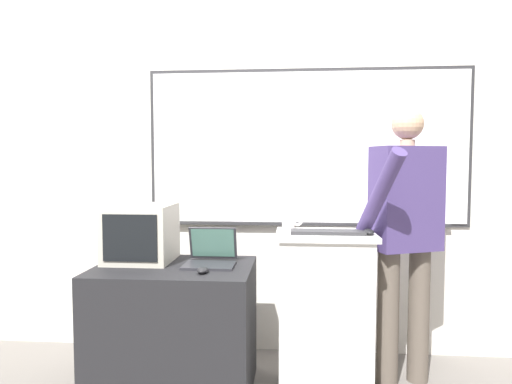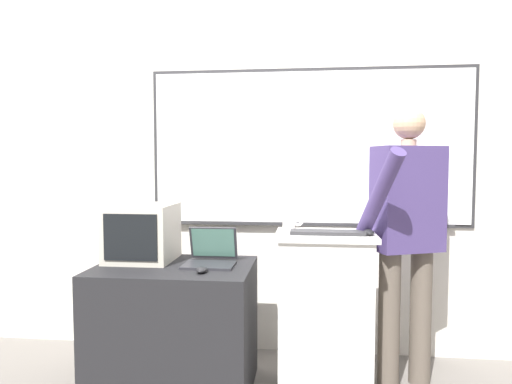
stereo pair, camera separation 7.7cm
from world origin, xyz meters
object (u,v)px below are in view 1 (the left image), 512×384
object	(u,v)px
side_desk	(175,328)
wireless_keyboard	(328,232)
lectern_podium	(325,312)
person_presenter	(406,227)
laptop	(211,254)
computer_mouse_by_laptop	(203,270)
computer_mouse_by_keyboard	(369,232)
crt_monitor	(141,233)
coffee_mug	(289,221)

from	to	relation	value
side_desk	wireless_keyboard	size ratio (longest dim) A/B	2.18
wireless_keyboard	lectern_podium	bearing A→B (deg)	99.21
person_presenter	laptop	world-z (taller)	person_presenter
lectern_podium	side_desk	bearing A→B (deg)	-175.15
person_presenter	side_desk	bearing A→B (deg)	166.92
wireless_keyboard	computer_mouse_by_laptop	size ratio (longest dim) A/B	4.28
lectern_podium	computer_mouse_by_keyboard	bearing A→B (deg)	-15.60
computer_mouse_by_keyboard	wireless_keyboard	bearing A→B (deg)	176.13
laptop	computer_mouse_by_laptop	size ratio (longest dim) A/B	3.00
lectern_podium	crt_monitor	xyz separation A→B (m)	(-1.14, 0.04, 0.46)
lectern_podium	crt_monitor	world-z (taller)	crt_monitor
laptop	wireless_keyboard	bearing A→B (deg)	-3.35
lectern_podium	person_presenter	bearing A→B (deg)	13.97
side_desk	person_presenter	bearing A→B (deg)	8.14
computer_mouse_by_keyboard	coffee_mug	world-z (taller)	coffee_mug
side_desk	computer_mouse_by_keyboard	xyz separation A→B (m)	(1.14, 0.01, 0.60)
person_presenter	wireless_keyboard	world-z (taller)	person_presenter
side_desk	wireless_keyboard	world-z (taller)	wireless_keyboard
wireless_keyboard	computer_mouse_by_keyboard	distance (m)	0.23
crt_monitor	coffee_mug	world-z (taller)	crt_monitor
lectern_podium	coffee_mug	size ratio (longest dim) A/B	7.35
side_desk	crt_monitor	size ratio (longest dim) A/B	2.36
person_presenter	laptop	size ratio (longest dim) A/B	5.69
lectern_podium	computer_mouse_by_keyboard	size ratio (longest dim) A/B	9.63
wireless_keyboard	coffee_mug	distance (m)	0.29
coffee_mug	lectern_podium	bearing A→B (deg)	-32.57
wireless_keyboard	computer_mouse_by_keyboard	xyz separation A→B (m)	(0.23, -0.02, 0.01)
crt_monitor	coffee_mug	xyz separation A→B (m)	(0.92, 0.10, 0.07)
person_presenter	computer_mouse_by_laptop	size ratio (longest dim) A/B	17.05
person_presenter	crt_monitor	world-z (taller)	person_presenter
side_desk	computer_mouse_by_keyboard	size ratio (longest dim) A/B	9.32
crt_monitor	coffee_mug	size ratio (longest dim) A/B	3.02
person_presenter	computer_mouse_by_laptop	bearing A→B (deg)	175.72
crt_monitor	wireless_keyboard	bearing A→B (deg)	-4.54
computer_mouse_by_laptop	computer_mouse_by_keyboard	world-z (taller)	computer_mouse_by_keyboard
person_presenter	crt_monitor	xyz separation A→B (m)	(-1.63, -0.08, -0.04)
computer_mouse_by_keyboard	lectern_podium	bearing A→B (deg)	164.40
person_presenter	computer_mouse_by_keyboard	xyz separation A→B (m)	(-0.25, -0.19, -0.00)
side_desk	crt_monitor	xyz separation A→B (m)	(-0.24, 0.12, 0.56)
computer_mouse_by_laptop	wireless_keyboard	bearing A→B (deg)	14.92
person_presenter	wireless_keyboard	size ratio (longest dim) A/B	3.98
person_presenter	wireless_keyboard	bearing A→B (deg)	178.55
lectern_podium	computer_mouse_by_laptop	distance (m)	0.79
lectern_podium	laptop	size ratio (longest dim) A/B	3.21
crt_monitor	computer_mouse_by_keyboard	bearing A→B (deg)	-4.43
wireless_keyboard	coffee_mug	world-z (taller)	coffee_mug
laptop	coffee_mug	bearing A→B (deg)	17.46
lectern_podium	wireless_keyboard	distance (m)	0.49
laptop	computer_mouse_by_keyboard	distance (m)	0.94
computer_mouse_by_laptop	coffee_mug	bearing A→B (deg)	38.22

